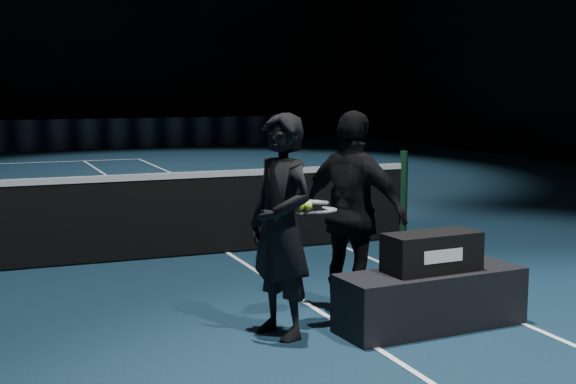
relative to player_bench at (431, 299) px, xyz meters
name	(u,v)px	position (x,y,z in m)	size (l,w,h in m)	color
net_post_right	(403,195)	(1.65, 3.30, 0.32)	(0.10, 0.10, 1.10)	black
player_bench	(431,299)	(0.00, 0.00, 0.00)	(1.53, 0.51, 0.46)	black
racket_bag	(432,252)	(0.00, 0.00, 0.38)	(0.77, 0.33, 0.31)	black
bag_signature	(444,256)	(0.00, -0.17, 0.38)	(0.36, 0.00, 0.10)	white
player_a	(281,226)	(-1.17, 0.26, 0.62)	(0.62, 0.41, 1.70)	black
player_b	(353,213)	(-0.39, 0.60, 0.62)	(1.00, 0.42, 1.70)	black
racket_lower	(321,210)	(-0.75, 0.44, 0.69)	(0.68, 0.22, 0.03)	black
racket_upper	(313,202)	(-0.82, 0.46, 0.76)	(0.68, 0.22, 0.03)	black
tennis_balls	(304,204)	(-0.94, 0.37, 0.76)	(0.12, 0.10, 0.12)	#AEDB2E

